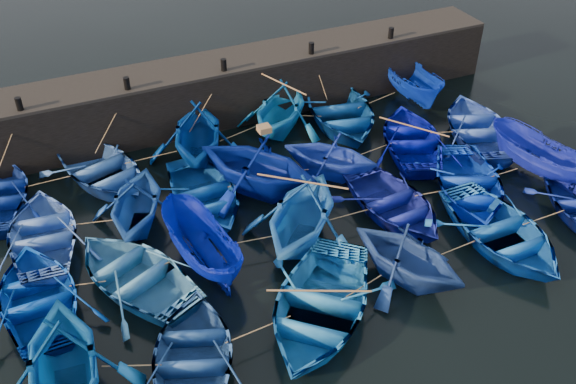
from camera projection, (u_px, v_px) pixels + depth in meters
name	position (u px, v px, depth m)	size (l,w,h in m)	color
ground	(328.00, 262.00, 20.96)	(120.00, 120.00, 0.00)	black
quay_wall	(219.00, 91.00, 27.89)	(26.00, 2.50, 2.50)	black
quay_top	(217.00, 63.00, 27.11)	(26.00, 2.50, 0.12)	black
bollard_0	(19.00, 104.00, 23.62)	(0.24, 0.24, 0.50)	black
bollard_1	(127.00, 83.00, 24.94)	(0.24, 0.24, 0.50)	black
bollard_2	(224.00, 65.00, 26.27)	(0.24, 0.24, 0.50)	black
bollard_3	(311.00, 48.00, 27.59)	(0.24, 0.24, 0.50)	black
bollard_4	(391.00, 33.00, 28.91)	(0.24, 0.24, 0.50)	black
boat_1	(101.00, 169.00, 24.33)	(3.63, 5.07, 1.05)	blue
boat_2	(197.00, 132.00, 25.21)	(3.96, 4.59, 2.42)	navy
boat_3	(280.00, 108.00, 26.91)	(3.73, 4.33, 2.28)	blue
boat_4	(340.00, 111.00, 27.78)	(4.13, 5.78, 1.20)	navy
boat_5	(412.00, 83.00, 29.36)	(1.66, 4.41, 1.70)	#0427B7
boat_6	(44.00, 233.00, 21.36)	(3.44, 4.81, 1.00)	blue
boat_7	(137.00, 202.00, 21.84)	(3.46, 4.01, 2.11)	navy
boat_8	(204.00, 194.00, 23.11)	(3.42, 4.79, 0.99)	#0B4696
boat_9	(257.00, 163.00, 23.32)	(4.17, 4.84, 2.55)	#001374
boat_10	(330.00, 155.00, 24.34)	(3.18, 3.69, 1.94)	#1A38C0
boat_11	(412.00, 138.00, 26.14)	(3.56, 4.98, 1.03)	#000789
boat_12	(478.00, 127.00, 26.81)	(3.74, 5.23, 1.08)	blue
boat_13	(39.00, 296.00, 19.05)	(3.42, 4.78, 0.99)	#003293
boat_14	(135.00, 273.00, 19.79)	(3.56, 4.98, 1.03)	#3274B8
boat_15	(201.00, 246.00, 20.36)	(1.60, 4.24, 1.64)	#011197
boat_16	(302.00, 212.00, 21.09)	(4.02, 4.66, 2.45)	blue
boat_17	(393.00, 203.00, 22.68)	(3.41, 4.77, 0.99)	navy
boat_18	(469.00, 184.00, 23.56)	(3.62, 5.06, 1.05)	#0630D2
boat_19	(537.00, 157.00, 24.46)	(1.62, 4.31, 1.67)	#101DA3
boat_20	(62.00, 362.00, 16.24)	(3.94, 4.57, 2.40)	#085194
boat_21	(194.00, 355.00, 17.30)	(3.34, 4.67, 0.97)	navy
boat_22	(318.00, 306.00, 18.62)	(4.01, 5.61, 1.16)	blue
boat_23	(408.00, 255.00, 19.69)	(3.39, 3.93, 2.07)	navy
boat_24	(502.00, 232.00, 21.35)	(3.75, 5.25, 1.09)	blue
wooden_crate	(264.00, 129.00, 22.59)	(0.44, 0.41, 0.23)	olive
mooring_ropes	(271.00, 161.00, 24.13)	(18.11, 11.78, 2.10)	tan
loose_oars	(331.00, 159.00, 22.66)	(9.91, 12.36, 1.48)	#99724C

